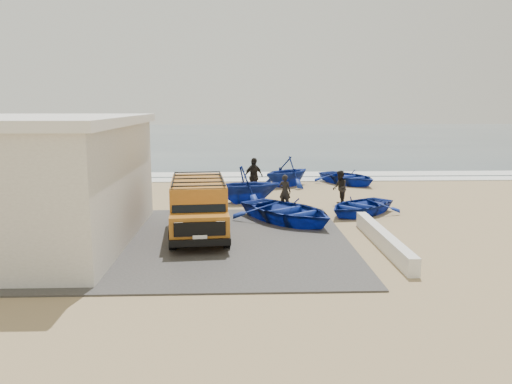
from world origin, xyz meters
name	(u,v)px	position (x,y,z in m)	size (l,w,h in m)	color
ground	(233,227)	(0.00, 0.00, 0.00)	(160.00, 160.00, 0.00)	tan
slab	(175,241)	(-2.00, -2.00, 0.03)	(12.00, 10.00, 0.05)	#413E3B
ocean	(236,136)	(0.00, 56.00, 0.00)	(180.00, 88.00, 0.01)	#385166
surf_line	(235,180)	(0.00, 12.00, 0.03)	(180.00, 1.60, 0.06)	white
surf_wash	(235,174)	(0.00, 14.50, 0.02)	(180.00, 2.20, 0.04)	white
building	(8,181)	(-7.50, -2.00, 2.16)	(8.40, 9.40, 4.30)	silver
parapet	(383,239)	(5.00, -3.00, 0.28)	(0.35, 6.00, 0.55)	silver
van	(198,205)	(-1.21, -1.29, 1.12)	(2.34, 5.03, 2.09)	#B86A1B
boat_near_left	(287,211)	(2.18, 0.62, 0.47)	(3.27, 4.58, 0.95)	navy
boat_near_right	(359,206)	(5.41, 1.99, 0.38)	(2.59, 3.63, 0.75)	navy
boat_mid_left	(246,184)	(0.58, 4.81, 0.89)	(2.91, 3.37, 1.78)	navy
boat_far_left	(287,171)	(3.04, 9.60, 0.87)	(2.84, 3.29, 1.73)	navy
boat_far_right	(348,177)	(6.73, 10.25, 0.42)	(2.91, 4.07, 0.84)	navy
fisherman_front	(285,191)	(2.34, 3.43, 0.78)	(0.57, 0.37, 1.55)	black
fisherman_middle	(340,188)	(4.98, 4.06, 0.82)	(0.80, 0.62, 1.64)	black
fisherman_back	(254,177)	(1.02, 6.75, 0.98)	(1.15, 0.48, 1.97)	black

